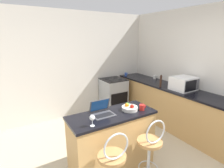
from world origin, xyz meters
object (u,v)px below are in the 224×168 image
Objects in this scene: laptop at (102,111)px; microwave at (184,83)px; stove_range at (113,96)px; wine_glass_tall at (92,118)px; mug_blue at (126,74)px; mug_red at (142,107)px; mug_white at (155,77)px; bar_stool_far at (150,154)px; pepper_mill at (161,81)px; fruit_bowl at (129,108)px.

microwave is at bearing 5.35° from laptop.
stove_range is 2.60m from wine_glass_tall.
mug_red is (-1.21, -2.11, -0.00)m from mug_blue.
mug_red is at bearing -139.27° from mug_white.
bar_stool_far is 10.19× the size of mug_red.
mug_white is at bearing 40.73° from mug_red.
pepper_mill reaches higher than bar_stool_far.
fruit_bowl is 2.25m from mug_white.
laptop is at bearing -125.85° from stove_range.
stove_range is at bearing 52.60° from wine_glass_tall.
fruit_bowl is (-0.85, -1.86, 0.49)m from stove_range.
mug_white is (0.22, 1.05, -0.09)m from microwave.
mug_red is at bearing -119.76° from mug_blue.
microwave is at bearing -82.48° from mug_blue.
wine_glass_tall is at bearing -175.58° from mug_red.
microwave is 3.21× the size of wine_glass_tall.
mug_blue is at bearing 55.78° from fruit_bowl.
fruit_bowl is at bearing -114.68° from stove_range.
mug_red is at bearing -165.55° from microwave.
fruit_bowl reaches higher than bar_stool_far.
laptop is 0.36m from wine_glass_tall.
microwave is 1.76m from mug_blue.
mug_blue is 0.94× the size of mug_red.
mug_blue is at bearing 47.03° from laptop.
mug_red is at bearing -16.95° from laptop.
fruit_bowl is at bearing -124.22° from mug_blue.
stove_range is at bearing 70.56° from mug_red.
stove_range is at bearing -163.00° from mug_blue.
microwave reaches higher than fruit_bowl.
bar_stool_far is at bearing -135.09° from mug_white.
microwave reaches higher than bar_stool_far.
bar_stool_far is 2.07× the size of microwave.
mug_blue reaches higher than stove_range.
pepper_mill is at bearing 121.46° from microwave.
pepper_mill reaches higher than mug_white.
fruit_bowl is at bearing -143.83° from mug_white.
wine_glass_tall is 0.54× the size of pepper_mill.
mug_blue is (0.52, 0.16, 0.50)m from stove_range.
mug_red reaches higher than bar_stool_far.
mug_red is (-1.65, -1.42, -0.00)m from mug_white.
stove_range is at bearing 65.32° from fruit_bowl.
fruit_bowl is 2.67× the size of mug_blue.
wine_glass_tall is at bearing -166.90° from fruit_bowl.
microwave is (2.03, 0.19, 0.08)m from laptop.
laptop is 0.62m from mug_red.
mug_red is at bearing -109.44° from stove_range.
mug_red is (0.85, 0.07, -0.06)m from wine_glass_tall.
fruit_bowl is (0.43, -0.09, -0.02)m from laptop.
pepper_mill is at bearing 26.60° from fruit_bowl.
mug_red is (-1.43, -0.37, -0.09)m from microwave.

